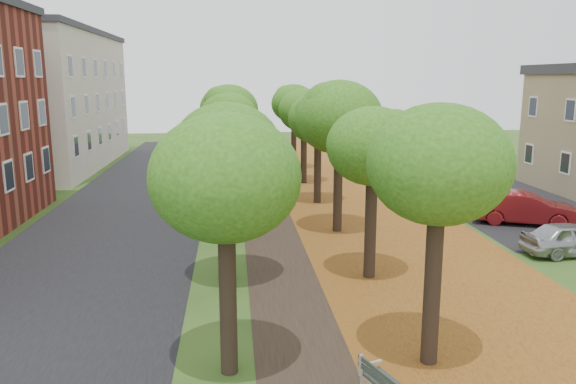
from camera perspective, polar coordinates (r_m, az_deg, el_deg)
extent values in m
plane|color=#2D4C19|center=(14.01, 3.51, -17.34)|extent=(120.00, 120.00, 0.00)
cube|color=black|center=(28.47, -16.61, -2.74)|extent=(8.00, 70.00, 0.01)
cube|color=black|center=(28.01, -1.36, -2.48)|extent=(3.20, 70.00, 0.01)
cube|color=#925C1B|center=(28.81, 8.61, -2.21)|extent=(7.50, 70.00, 0.01)
cube|color=black|center=(32.81, 22.72, -1.31)|extent=(9.00, 16.00, 0.01)
cylinder|color=black|center=(13.09, -6.12, -10.88)|extent=(0.40, 0.40, 3.57)
ellipsoid|color=#265912|center=(12.28, -6.41, 1.82)|extent=(3.49, 3.49, 2.97)
cylinder|color=black|center=(18.78, -6.02, -3.93)|extent=(0.40, 0.40, 3.57)
ellipsoid|color=#265912|center=(18.23, -6.21, 4.95)|extent=(3.49, 3.49, 2.97)
cylinder|color=black|center=(24.62, -5.96, -0.24)|extent=(0.40, 0.40, 3.57)
ellipsoid|color=#265912|center=(24.20, -6.11, 6.54)|extent=(3.49, 3.49, 2.97)
cylinder|color=black|center=(30.52, -5.93, 2.03)|extent=(0.40, 0.40, 3.57)
ellipsoid|color=#265912|center=(30.18, -6.05, 7.50)|extent=(3.49, 3.49, 2.97)
cylinder|color=black|center=(36.45, -5.91, 3.56)|extent=(0.40, 0.40, 3.57)
ellipsoid|color=#265912|center=(36.17, -6.00, 8.14)|extent=(3.49, 3.49, 2.97)
cylinder|color=black|center=(42.40, -5.89, 4.66)|extent=(0.40, 0.40, 3.57)
ellipsoid|color=#265912|center=(42.16, -5.98, 8.60)|extent=(3.49, 3.49, 2.97)
cylinder|color=black|center=(13.88, 14.42, -9.85)|extent=(0.40, 0.40, 3.57)
ellipsoid|color=#265912|center=(13.13, 15.05, 2.11)|extent=(3.49, 3.49, 2.97)
cylinder|color=black|center=(19.34, 8.38, -3.53)|extent=(0.40, 0.40, 3.57)
ellipsoid|color=#265912|center=(18.80, 8.64, 5.09)|extent=(3.49, 3.49, 2.97)
cylinder|color=black|center=(25.05, 5.08, -0.02)|extent=(0.40, 0.40, 3.57)
ellipsoid|color=#265912|center=(24.64, 5.20, 6.64)|extent=(3.49, 3.49, 2.97)
cylinder|color=black|center=(30.87, 3.02, 2.18)|extent=(0.40, 0.40, 3.57)
ellipsoid|color=#265912|center=(30.53, 3.08, 7.59)|extent=(3.49, 3.49, 2.97)
cylinder|color=black|center=(36.74, 1.61, 3.68)|extent=(0.40, 0.40, 3.57)
ellipsoid|color=#265912|center=(36.46, 1.64, 8.23)|extent=(3.49, 3.49, 2.97)
cylinder|color=black|center=(42.65, 0.59, 4.76)|extent=(0.40, 0.40, 3.57)
ellipsoid|color=#265912|center=(42.41, 0.60, 8.68)|extent=(3.49, 3.49, 2.97)
cube|color=beige|center=(47.56, -24.30, 8.34)|extent=(10.00, 20.00, 10.00)
cube|color=#2D2D33|center=(47.66, -24.82, 14.58)|extent=(10.30, 20.30, 0.40)
cube|color=#242E28|center=(12.02, 9.88, -18.44)|extent=(0.72, 1.85, 0.28)
cube|color=silver|center=(13.06, 8.45, -18.51)|extent=(0.53, 0.25, 0.49)
cube|color=silver|center=(12.84, 8.51, -16.81)|extent=(0.48, 0.23, 0.04)
imported|color=#A3A2A7|center=(24.42, 26.88, -4.26)|extent=(3.91, 1.73, 1.31)
imported|color=maroon|center=(28.65, 22.98, -1.52)|extent=(4.91, 3.16, 1.53)
imported|color=#37373C|center=(31.68, 18.72, -0.05)|extent=(5.50, 2.86, 1.52)
imported|color=silver|center=(34.88, 16.35, 0.89)|extent=(4.89, 3.01, 1.27)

